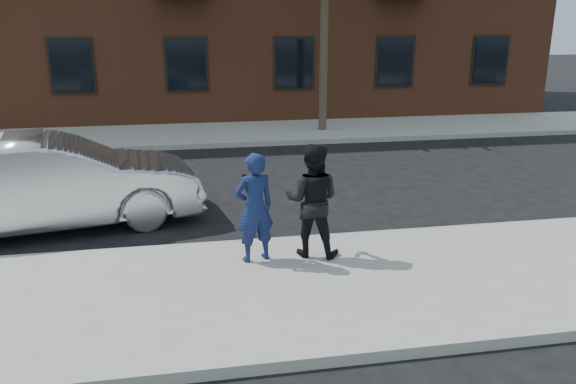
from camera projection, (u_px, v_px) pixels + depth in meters
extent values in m
plane|color=black|center=(194.00, 296.00, 7.86)|extent=(100.00, 100.00, 0.00)
cube|color=gray|center=(194.00, 299.00, 7.60)|extent=(50.00, 3.50, 0.15)
cube|color=#999691|center=(192.00, 248.00, 9.29)|extent=(50.00, 0.10, 0.15)
cube|color=gray|center=(187.00, 135.00, 18.42)|extent=(50.00, 3.50, 0.15)
cube|color=#999691|center=(188.00, 147.00, 16.72)|extent=(50.00, 0.10, 0.15)
cube|color=black|center=(294.00, 63.00, 20.04)|extent=(1.30, 0.06, 1.70)
cube|color=black|center=(490.00, 61.00, 21.32)|extent=(1.30, 0.06, 1.70)
cylinder|color=#372920|center=(323.00, 66.00, 18.30)|extent=(0.26, 0.26, 4.20)
imported|color=silver|center=(54.00, 183.00, 10.21)|extent=(5.45, 2.78, 1.71)
imported|color=navy|center=(254.00, 208.00, 8.42)|extent=(0.71, 0.56, 1.69)
cube|color=black|center=(245.00, 178.00, 8.47)|extent=(0.10, 0.14, 0.08)
imported|color=black|center=(312.00, 200.00, 8.62)|extent=(1.05, 0.94, 1.78)
cube|color=black|center=(305.00, 184.00, 8.76)|extent=(0.09, 0.15, 0.06)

